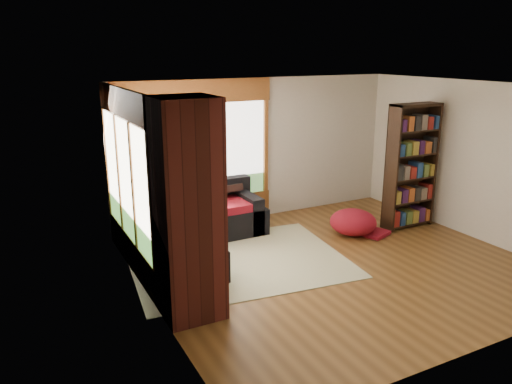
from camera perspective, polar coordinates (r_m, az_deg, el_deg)
name	(u,v)px	position (r m, az deg, el deg)	size (l,w,h in m)	color
floor	(335,264)	(7.60, 9.04, -8.14)	(5.50, 5.50, 0.00)	brown
ceiling	(344,86)	(6.96, 9.99, 11.80)	(5.50, 5.50, 0.00)	white
wall_back	(258,149)	(9.24, 0.20, 4.89)	(5.50, 0.04, 2.60)	silver
wall_front	(491,236)	(5.48, 25.30, -4.60)	(5.50, 0.04, 2.60)	silver
wall_left	(149,207)	(5.99, -12.14, -1.68)	(0.04, 5.00, 2.60)	silver
wall_right	(474,161)	(9.06, 23.62, 3.31)	(0.04, 5.00, 2.60)	silver
windows_back	(197,153)	(8.72, -6.74, 4.44)	(2.82, 0.10, 1.90)	brown
windows_left	(127,180)	(7.11, -14.55, 1.37)	(0.10, 2.62, 1.90)	brown
roller_blind	(114,141)	(7.82, -15.95, 5.59)	(0.03, 0.72, 0.90)	#778958
brick_chimney	(187,211)	(5.77, -7.85, -2.16)	(0.70, 0.70, 2.60)	#471914
sectional_sofa	(172,231)	(8.06, -9.55, -4.38)	(2.20, 2.20, 0.80)	black
area_rug	(239,261)	(7.59, -1.96, -7.92)	(3.14, 2.40, 0.01)	silver
bookshelf	(411,167)	(9.16, 17.32, 2.78)	(0.94, 0.31, 2.20)	black
pouf	(353,221)	(8.76, 11.04, -3.32)	(0.80, 0.80, 0.43)	maroon
dog_tan	(194,202)	(7.89, -7.06, -1.16)	(0.92, 0.68, 0.46)	brown
dog_brindle	(190,217)	(7.27, -7.52, -2.89)	(0.55, 0.81, 0.42)	#362215
throw_pillows	(170,200)	(8.06, -9.77, -0.88)	(1.98, 1.68, 0.45)	black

